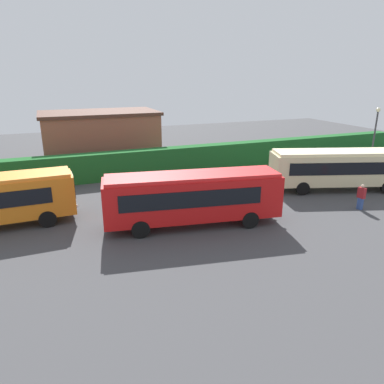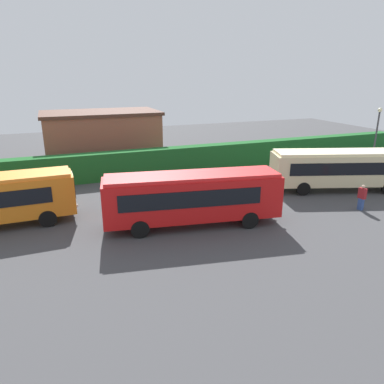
{
  "view_description": "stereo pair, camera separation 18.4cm",
  "coord_description": "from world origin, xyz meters",
  "px_view_note": "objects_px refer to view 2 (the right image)",
  "views": [
    {
      "loc": [
        -8.86,
        -19.53,
        8.52
      ],
      "look_at": [
        -0.75,
        0.86,
        1.33
      ],
      "focal_mm": 34.0,
      "sensor_mm": 36.0,
      "label": 1
    },
    {
      "loc": [
        -8.69,
        -19.6,
        8.52
      ],
      "look_at": [
        -0.75,
        0.86,
        1.33
      ],
      "focal_mm": 34.0,
      "sensor_mm": 36.0,
      "label": 2
    }
  ],
  "objects_px": {
    "bus_red": "(193,196)",
    "person_center": "(197,192)",
    "bus_cream": "(341,168)",
    "traffic_cone": "(234,180)",
    "lamppost": "(376,134)",
    "person_left": "(151,198)",
    "person_right": "(362,197)"
  },
  "relations": [
    {
      "from": "bus_red",
      "to": "person_center",
      "type": "bearing_deg",
      "value": 72.65
    },
    {
      "from": "bus_cream",
      "to": "traffic_cone",
      "type": "xyz_separation_m",
      "value": [
        -6.76,
        4.29,
        -1.46
      ]
    },
    {
      "from": "bus_cream",
      "to": "lamppost",
      "type": "distance_m",
      "value": 6.51
    },
    {
      "from": "bus_cream",
      "to": "lamppost",
      "type": "xyz_separation_m",
      "value": [
        5.74,
        2.48,
        1.84
      ]
    },
    {
      "from": "person_center",
      "to": "traffic_cone",
      "type": "height_order",
      "value": "person_center"
    },
    {
      "from": "person_left",
      "to": "traffic_cone",
      "type": "distance_m",
      "value": 8.81
    },
    {
      "from": "person_right",
      "to": "person_center",
      "type": "bearing_deg",
      "value": -31.16
    },
    {
      "from": "person_right",
      "to": "traffic_cone",
      "type": "bearing_deg",
      "value": -65.44
    },
    {
      "from": "lamppost",
      "to": "person_left",
      "type": "bearing_deg",
      "value": -174.5
    },
    {
      "from": "person_left",
      "to": "person_right",
      "type": "xyz_separation_m",
      "value": [
        12.91,
        -4.43,
        -0.14
      ]
    },
    {
      "from": "bus_red",
      "to": "person_left",
      "type": "distance_m",
      "value": 3.4
    },
    {
      "from": "person_right",
      "to": "traffic_cone",
      "type": "distance_m",
      "value": 9.61
    },
    {
      "from": "traffic_cone",
      "to": "bus_cream",
      "type": "bearing_deg",
      "value": -32.37
    },
    {
      "from": "person_right",
      "to": "lamppost",
      "type": "distance_m",
      "value": 10.23
    },
    {
      "from": "person_left",
      "to": "person_center",
      "type": "xyz_separation_m",
      "value": [
        3.17,
        0.01,
        -0.03
      ]
    },
    {
      "from": "bus_red",
      "to": "traffic_cone",
      "type": "relative_size",
      "value": 17.35
    },
    {
      "from": "bus_cream",
      "to": "person_right",
      "type": "bearing_deg",
      "value": -96.13
    },
    {
      "from": "traffic_cone",
      "to": "lamppost",
      "type": "bearing_deg",
      "value": -8.23
    },
    {
      "from": "bus_red",
      "to": "person_left",
      "type": "height_order",
      "value": "bus_red"
    },
    {
      "from": "person_center",
      "to": "lamppost",
      "type": "distance_m",
      "value": 17.56
    },
    {
      "from": "bus_cream",
      "to": "person_right",
      "type": "distance_m",
      "value": 4.39
    },
    {
      "from": "person_right",
      "to": "lamppost",
      "type": "height_order",
      "value": "lamppost"
    },
    {
      "from": "person_right",
      "to": "traffic_cone",
      "type": "relative_size",
      "value": 2.83
    },
    {
      "from": "bus_red",
      "to": "lamppost",
      "type": "relative_size",
      "value": 1.8
    },
    {
      "from": "person_right",
      "to": "bus_red",
      "type": "bearing_deg",
      "value": -14.91
    },
    {
      "from": "person_left",
      "to": "traffic_cone",
      "type": "height_order",
      "value": "person_left"
    },
    {
      "from": "bus_cream",
      "to": "traffic_cone",
      "type": "relative_size",
      "value": 17.69
    },
    {
      "from": "bus_cream",
      "to": "person_center",
      "type": "xyz_separation_m",
      "value": [
        -11.53,
        0.52,
        -0.76
      ]
    },
    {
      "from": "lamppost",
      "to": "traffic_cone",
      "type": "bearing_deg",
      "value": 171.77
    },
    {
      "from": "bus_red",
      "to": "person_right",
      "type": "xyz_separation_m",
      "value": [
        11.16,
        -1.61,
        -0.92
      ]
    },
    {
      "from": "bus_red",
      "to": "lamppost",
      "type": "bearing_deg",
      "value": 23.8
    },
    {
      "from": "lamppost",
      "to": "bus_red",
      "type": "bearing_deg",
      "value": -165.66
    }
  ]
}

